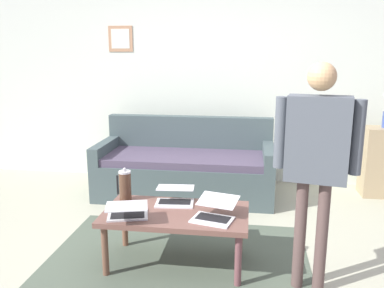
{
  "coord_description": "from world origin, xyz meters",
  "views": [
    {
      "loc": [
        -0.52,
        2.95,
        1.64
      ],
      "look_at": [
        0.01,
        -0.69,
        0.8
      ],
      "focal_mm": 37.64,
      "sensor_mm": 36.0,
      "label": 1
    }
  ],
  "objects_px": {
    "side_shelf": "(381,162)",
    "couch": "(186,169)",
    "laptop_right": "(127,212)",
    "laptop_center": "(214,213)",
    "french_press": "(125,185)",
    "laptop_left": "(175,198)",
    "coffee_table": "(176,217)",
    "person_standing": "(317,150)"
  },
  "relations": [
    {
      "from": "coffee_table",
      "to": "french_press",
      "type": "distance_m",
      "value": 0.52
    },
    {
      "from": "coffee_table",
      "to": "laptop_left",
      "type": "height_order",
      "value": "laptop_left"
    },
    {
      "from": "coffee_table",
      "to": "side_shelf",
      "type": "distance_m",
      "value": 2.8
    },
    {
      "from": "couch",
      "to": "laptop_right",
      "type": "distance_m",
      "value": 1.79
    },
    {
      "from": "side_shelf",
      "to": "person_standing",
      "type": "bearing_deg",
      "value": 62.68
    },
    {
      "from": "laptop_left",
      "to": "laptop_center",
      "type": "height_order",
      "value": "laptop_center"
    },
    {
      "from": "french_press",
      "to": "laptop_center",
      "type": "bearing_deg",
      "value": 160.75
    },
    {
      "from": "laptop_right",
      "to": "person_standing",
      "type": "xyz_separation_m",
      "value": [
        -1.32,
        0.03,
        0.53
      ]
    },
    {
      "from": "coffee_table",
      "to": "laptop_right",
      "type": "distance_m",
      "value": 0.38
    },
    {
      "from": "coffee_table",
      "to": "side_shelf",
      "type": "bearing_deg",
      "value": -137.5
    },
    {
      "from": "side_shelf",
      "to": "person_standing",
      "type": "xyz_separation_m",
      "value": [
        1.08,
        2.09,
        0.61
      ]
    },
    {
      "from": "person_standing",
      "to": "french_press",
      "type": "bearing_deg",
      "value": -14.86
    },
    {
      "from": "coffee_table",
      "to": "side_shelf",
      "type": "relative_size",
      "value": 1.39
    },
    {
      "from": "side_shelf",
      "to": "person_standing",
      "type": "height_order",
      "value": "person_standing"
    },
    {
      "from": "laptop_center",
      "to": "couch",
      "type": "bearing_deg",
      "value": -73.94
    },
    {
      "from": "laptop_left",
      "to": "person_standing",
      "type": "height_order",
      "value": "person_standing"
    },
    {
      "from": "french_press",
      "to": "person_standing",
      "type": "distance_m",
      "value": 1.56
    },
    {
      "from": "couch",
      "to": "laptop_right",
      "type": "relative_size",
      "value": 4.89
    },
    {
      "from": "laptop_left",
      "to": "laptop_right",
      "type": "distance_m",
      "value": 0.46
    },
    {
      "from": "coffee_table",
      "to": "person_standing",
      "type": "distance_m",
      "value": 1.18
    },
    {
      "from": "laptop_center",
      "to": "french_press",
      "type": "xyz_separation_m",
      "value": [
        0.76,
        -0.27,
        0.08
      ]
    },
    {
      "from": "laptop_left",
      "to": "person_standing",
      "type": "relative_size",
      "value": 0.21
    },
    {
      "from": "laptop_right",
      "to": "side_shelf",
      "type": "relative_size",
      "value": 0.51
    },
    {
      "from": "laptop_right",
      "to": "side_shelf",
      "type": "distance_m",
      "value": 3.17
    },
    {
      "from": "coffee_table",
      "to": "laptop_center",
      "type": "bearing_deg",
      "value": 164.84
    },
    {
      "from": "laptop_right",
      "to": "coffee_table",
      "type": "bearing_deg",
      "value": -153.3
    },
    {
      "from": "coffee_table",
      "to": "side_shelf",
      "type": "xyz_separation_m",
      "value": [
        -2.07,
        -1.89,
        0.01
      ]
    },
    {
      "from": "laptop_center",
      "to": "person_standing",
      "type": "relative_size",
      "value": 0.25
    },
    {
      "from": "couch",
      "to": "side_shelf",
      "type": "relative_size",
      "value": 2.5
    },
    {
      "from": "person_standing",
      "to": "couch",
      "type": "bearing_deg",
      "value": -57.11
    },
    {
      "from": "couch",
      "to": "coffee_table",
      "type": "relative_size",
      "value": 1.8
    },
    {
      "from": "french_press",
      "to": "side_shelf",
      "type": "relative_size",
      "value": 0.35
    },
    {
      "from": "side_shelf",
      "to": "couch",
      "type": "bearing_deg",
      "value": 7.39
    },
    {
      "from": "coffee_table",
      "to": "person_standing",
      "type": "height_order",
      "value": "person_standing"
    },
    {
      "from": "person_standing",
      "to": "side_shelf",
      "type": "bearing_deg",
      "value": -117.32
    },
    {
      "from": "couch",
      "to": "french_press",
      "type": "bearing_deg",
      "value": 78.87
    },
    {
      "from": "couch",
      "to": "person_standing",
      "type": "height_order",
      "value": "person_standing"
    },
    {
      "from": "laptop_center",
      "to": "side_shelf",
      "type": "relative_size",
      "value": 0.49
    },
    {
      "from": "laptop_left",
      "to": "side_shelf",
      "type": "relative_size",
      "value": 0.41
    },
    {
      "from": "couch",
      "to": "french_press",
      "type": "xyz_separation_m",
      "value": [
        0.28,
        1.42,
        0.26
      ]
    },
    {
      "from": "laptop_right",
      "to": "person_standing",
      "type": "distance_m",
      "value": 1.42
    },
    {
      "from": "couch",
      "to": "laptop_center",
      "type": "xyz_separation_m",
      "value": [
        -0.49,
        1.69,
        0.18
      ]
    }
  ]
}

